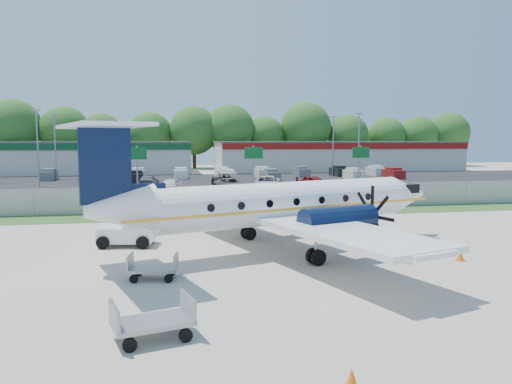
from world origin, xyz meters
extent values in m
plane|color=#BCB09F|center=(0.00, 0.00, 0.00)|extent=(170.00, 170.00, 0.00)
cube|color=#2D561E|center=(0.00, 12.00, 0.01)|extent=(170.00, 4.00, 0.02)
cube|color=black|center=(0.00, 19.00, 0.01)|extent=(170.00, 8.00, 0.02)
cube|color=black|center=(0.00, 40.00, 0.01)|extent=(170.00, 32.00, 0.02)
cube|color=gray|center=(0.00, 14.00, 1.00)|extent=(120.00, 0.02, 1.90)
cube|color=gray|center=(0.00, 14.00, 1.98)|extent=(120.00, 0.06, 0.06)
cube|color=gray|center=(0.00, 14.00, 0.05)|extent=(120.00, 0.06, 0.06)
cube|color=beige|center=(-24.00, 62.00, 2.50)|extent=(46.00, 12.00, 5.00)
cube|color=#474749|center=(-24.00, 62.00, 5.12)|extent=(46.40, 12.40, 0.24)
cube|color=#0F4723|center=(-24.00, 55.90, 4.50)|extent=(46.00, 0.20, 1.00)
cube|color=beige|center=(26.00, 62.00, 2.50)|extent=(44.00, 12.00, 5.00)
cube|color=#474749|center=(26.00, 62.00, 5.12)|extent=(44.40, 12.40, 0.24)
cube|color=maroon|center=(26.00, 55.90, 4.50)|extent=(44.00, 0.20, 1.00)
cylinder|color=gray|center=(-8.00, 23.00, 2.50)|extent=(0.14, 0.14, 5.00)
cube|color=#0C5923|center=(-8.00, 22.85, 4.30)|extent=(1.80, 0.08, 1.10)
cylinder|color=gray|center=(3.00, 23.00, 2.50)|extent=(0.14, 0.14, 5.00)
cube|color=#0C5923|center=(3.00, 22.85, 4.30)|extent=(1.80, 0.08, 1.10)
cylinder|color=gray|center=(14.00, 23.00, 2.50)|extent=(0.14, 0.14, 5.00)
cube|color=#0C5923|center=(14.00, 22.85, 4.30)|extent=(1.80, 0.08, 1.10)
cylinder|color=gray|center=(-20.00, 38.00, 4.50)|extent=(0.18, 0.18, 9.00)
cube|color=gray|center=(-20.00, 38.00, 9.00)|extent=(0.90, 0.35, 0.18)
cylinder|color=gray|center=(20.00, 38.00, 4.50)|extent=(0.18, 0.18, 9.00)
cube|color=gray|center=(20.00, 38.00, 9.00)|extent=(0.90, 0.35, 0.18)
cylinder|color=gray|center=(-20.00, 48.00, 4.50)|extent=(0.18, 0.18, 9.00)
cube|color=gray|center=(-20.00, 48.00, 9.00)|extent=(0.90, 0.35, 0.18)
cylinder|color=gray|center=(20.00, 48.00, 4.50)|extent=(0.18, 0.18, 9.00)
cube|color=gray|center=(20.00, 48.00, 9.00)|extent=(0.90, 0.35, 0.18)
cylinder|color=white|center=(0.43, -0.31, 2.40)|extent=(13.92, 6.31, 2.12)
cone|color=white|center=(8.24, 2.21, 2.40)|extent=(2.99, 2.77, 2.12)
cone|color=white|center=(-7.58, -2.90, 2.62)|extent=(3.41, 2.91, 2.12)
cube|color=black|center=(8.02, 2.14, 2.79)|extent=(1.40, 1.69, 0.50)
cube|color=white|center=(-0.10, -0.48, 1.79)|extent=(9.44, 19.78, 0.25)
cylinder|color=black|center=(2.07, -3.18, 1.95)|extent=(3.99, 2.33, 1.23)
cylinder|color=black|center=(0.08, 2.98, 1.95)|extent=(3.99, 2.33, 1.23)
cube|color=black|center=(-8.11, -3.07, 4.52)|extent=(2.08, 0.84, 3.24)
cube|color=white|center=(-8.22, -3.10, 6.14)|extent=(4.67, 7.41, 0.16)
cylinder|color=gray|center=(5.95, 1.48, 0.73)|extent=(0.13, 0.13, 1.45)
cylinder|color=black|center=(5.95, 1.48, 0.31)|extent=(0.66, 0.38, 0.62)
cylinder|color=black|center=(0.90, -3.56, 0.36)|extent=(0.82, 0.64, 0.71)
cylinder|color=black|center=(-1.09, 2.60, 0.36)|extent=(0.82, 0.64, 0.71)
cube|color=white|center=(-7.68, 2.22, 0.62)|extent=(3.05, 2.13, 0.79)
cube|color=white|center=(-7.13, 2.12, 1.23)|extent=(1.46, 1.64, 0.56)
cube|color=black|center=(-6.63, 2.04, 1.26)|extent=(0.40, 1.25, 0.45)
cylinder|color=black|center=(-8.83, 1.52, 0.34)|extent=(0.71, 0.36, 0.67)
cylinder|color=black|center=(-8.53, 3.25, 0.34)|extent=(0.71, 0.36, 0.67)
cylinder|color=black|center=(-6.83, 1.18, 0.34)|extent=(0.71, 0.36, 0.67)
cylinder|color=black|center=(-6.54, 2.91, 0.34)|extent=(0.71, 0.36, 0.67)
cube|color=gray|center=(-6.23, -4.63, 0.43)|extent=(2.07, 1.43, 0.12)
cube|color=gray|center=(-7.13, -4.50, 0.72)|extent=(0.25, 1.15, 0.58)
cube|color=gray|center=(-5.32, -4.77, 0.72)|extent=(0.25, 1.15, 0.58)
cylinder|color=black|center=(-6.97, -5.05, 0.17)|extent=(0.36, 0.17, 0.35)
cylinder|color=black|center=(-6.81, -4.01, 0.17)|extent=(0.36, 0.17, 0.35)
cylinder|color=black|center=(-5.64, -5.26, 0.17)|extent=(0.36, 0.17, 0.35)
cylinder|color=black|center=(-5.48, -4.21, 0.17)|extent=(0.36, 0.17, 0.35)
cube|color=gray|center=(-6.16, -10.77, 0.49)|extent=(2.44, 1.82, 0.13)
cube|color=gray|center=(-7.16, -11.03, 0.82)|extent=(0.42, 1.29, 0.65)
cube|color=gray|center=(-5.16, -10.51, 0.82)|extent=(0.42, 1.29, 0.65)
cylinder|color=black|center=(-6.75, -11.54, 0.20)|extent=(0.41, 0.23, 0.39)
cylinder|color=black|center=(-7.05, -10.38, 0.20)|extent=(0.41, 0.23, 0.39)
cylinder|color=black|center=(-5.27, -11.16, 0.20)|extent=(0.41, 0.23, 0.39)
cylinder|color=black|center=(-5.57, -10.00, 0.20)|extent=(0.41, 0.23, 0.39)
cone|color=orange|center=(7.68, -4.14, 0.28)|extent=(0.37, 0.37, 0.55)
cube|color=orange|center=(7.68, -4.14, 0.02)|extent=(0.39, 0.39, 0.03)
cone|color=orange|center=(-1.82, -14.66, 0.29)|extent=(0.39, 0.39, 0.59)
cone|color=orange|center=(3.82, 15.09, 0.30)|extent=(0.39, 0.39, 0.59)
cube|color=orange|center=(3.82, 15.09, 0.02)|extent=(0.42, 0.42, 0.03)
imported|color=black|center=(-16.78, 18.30, 0.00)|extent=(5.17, 2.95, 1.41)
imported|color=silver|center=(3.97, 19.87, 0.00)|extent=(5.90, 3.49, 1.60)
imported|color=black|center=(25.90, 17.92, 0.00)|extent=(5.89, 3.28, 1.56)
imported|color=black|center=(-10.63, 29.01, 0.00)|extent=(2.47, 4.63, 1.45)
imported|color=silver|center=(-4.88, 28.22, 0.00)|extent=(2.78, 4.77, 1.53)
imported|color=#595B5E|center=(1.71, 29.17, 0.00)|extent=(3.88, 5.46, 1.38)
imported|color=silver|center=(5.43, 28.19, 0.00)|extent=(4.44, 6.51, 1.65)
imported|color=maroon|center=(11.19, 29.33, 0.00)|extent=(3.43, 4.79, 1.52)
imported|color=#595B5E|center=(-7.26, 34.71, 0.00)|extent=(2.60, 5.00, 1.38)
imported|color=black|center=(1.60, 35.59, 0.00)|extent=(2.62, 5.28, 1.44)
camera|label=1|loc=(-5.86, -24.54, 5.57)|focal=35.00mm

